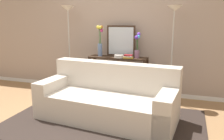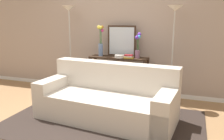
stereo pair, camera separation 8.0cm
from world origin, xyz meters
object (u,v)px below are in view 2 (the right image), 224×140
(wall_mirror, at_px, (122,41))
(vase_tall_flowers, at_px, (101,41))
(book_row_under_console, at_px, (104,92))
(console_table, at_px, (119,70))
(floor_lamp_left, at_px, (69,25))
(floor_lamp_right, at_px, (174,28))
(vase_short_flowers, at_px, (138,46))
(fruit_bowl, at_px, (119,56))
(couch, at_px, (107,100))
(book_stack, at_px, (129,57))

(wall_mirror, height_order, vase_tall_flowers, vase_tall_flowers)
(book_row_under_console, bearing_deg, console_table, -0.00)
(floor_lamp_left, distance_m, wall_mirror, 1.15)
(floor_lamp_right, xyz_separation_m, vase_short_flowers, (-0.67, 0.05, -0.37))
(wall_mirror, bearing_deg, floor_lamp_right, -10.99)
(floor_lamp_left, distance_m, vase_tall_flowers, 0.75)
(floor_lamp_right, distance_m, fruit_bowl, 1.17)
(floor_lamp_left, xyz_separation_m, fruit_bowl, (1.12, -0.02, -0.59))
(console_table, distance_m, wall_mirror, 0.60)
(book_row_under_console, bearing_deg, floor_lamp_left, -174.52)
(couch, height_order, vase_short_flowers, vase_short_flowers)
(wall_mirror, height_order, book_stack, wall_mirror)
(couch, height_order, fruit_bowl, fruit_bowl)
(vase_short_flowers, relative_size, book_stack, 2.54)
(fruit_bowl, xyz_separation_m, book_stack, (0.19, 0.01, 0.00))
(book_row_under_console, bearing_deg, couch, -66.27)
(fruit_bowl, distance_m, book_row_under_console, 0.89)
(vase_tall_flowers, relative_size, fruit_bowl, 3.36)
(floor_lamp_right, bearing_deg, couch, -129.98)
(couch, relative_size, vase_short_flowers, 4.46)
(book_row_under_console, bearing_deg, floor_lamp_right, -2.98)
(floor_lamp_left, relative_size, floor_lamp_right, 1.01)
(vase_short_flowers, bearing_deg, floor_lamp_left, -177.86)
(console_table, height_order, book_stack, book_stack)
(floor_lamp_right, distance_m, book_stack, 1.01)
(couch, relative_size, book_stack, 11.35)
(vase_tall_flowers, bearing_deg, wall_mirror, 18.90)
(wall_mirror, xyz_separation_m, vase_short_flowers, (0.38, -0.15, -0.08))
(vase_tall_flowers, distance_m, book_row_under_console, 1.09)
(book_row_under_console, bearing_deg, wall_mirror, 21.32)
(floor_lamp_left, relative_size, book_row_under_console, 5.61)
(floor_lamp_left, relative_size, wall_mirror, 2.95)
(vase_tall_flowers, height_order, book_stack, vase_tall_flowers)
(floor_lamp_right, height_order, book_stack, floor_lamp_right)
(vase_tall_flowers, bearing_deg, floor_lamp_left, -174.58)
(couch, bearing_deg, book_stack, 86.77)
(couch, bearing_deg, fruit_bowl, 97.29)
(wall_mirror, relative_size, book_stack, 3.18)
(vase_tall_flowers, bearing_deg, book_row_under_console, 6.10)
(vase_short_flowers, bearing_deg, book_row_under_console, 178.61)
(floor_lamp_left, relative_size, book_stack, 9.37)
(floor_lamp_left, distance_m, book_stack, 1.44)
(couch, xyz_separation_m, floor_lamp_right, (0.89, 1.06, 1.13))
(vase_tall_flowers, distance_m, fruit_bowl, 0.52)
(fruit_bowl, bearing_deg, book_row_under_console, 165.59)
(book_stack, distance_m, book_row_under_console, 0.99)
(wall_mirror, relative_size, vase_tall_flowers, 1.00)
(wall_mirror, bearing_deg, floor_lamp_left, -169.40)
(vase_short_flowers, bearing_deg, wall_mirror, 158.49)
(couch, xyz_separation_m, vase_short_flowers, (0.22, 1.11, 0.76))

